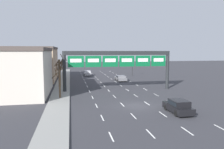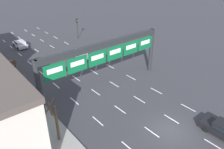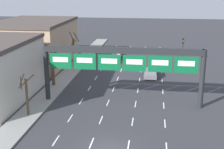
# 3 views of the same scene
# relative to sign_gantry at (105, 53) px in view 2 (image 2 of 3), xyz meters

# --- Properties ---
(ground_plane) EXTENTS (220.00, 220.00, 0.00)m
(ground_plane) POSITION_rel_sign_gantry_xyz_m (0.00, -10.90, -5.29)
(ground_plane) COLOR #333338
(lane_dashes) EXTENTS (10.02, 67.00, 0.01)m
(lane_dashes) POSITION_rel_sign_gantry_xyz_m (-0.00, 2.60, -5.28)
(lane_dashes) COLOR white
(lane_dashes) RESTS_ON ground_plane
(sign_gantry) EXTENTS (18.66, 0.70, 6.79)m
(sign_gantry) POSITION_rel_sign_gantry_xyz_m (0.00, 0.00, 0.00)
(sign_gantry) COLOR #232628
(sign_gantry) RESTS_ON ground_plane
(car_grey) EXTENTS (1.97, 4.73, 1.20)m
(car_grey) POSITION_rel_sign_gantry_xyz_m (3.19, 11.79, -4.63)
(car_grey) COLOR slate
(car_grey) RESTS_ON ground_plane
(car_silver) EXTENTS (1.80, 4.14, 1.37)m
(car_silver) POSITION_rel_sign_gantry_xyz_m (-3.49, 23.75, -4.56)
(car_silver) COLOR #B7B7BC
(car_silver) RESTS_ON ground_plane
(car_black) EXTENTS (1.86, 4.19, 1.49)m
(car_black) POSITION_rel_sign_gantry_xyz_m (3.51, -14.75, -4.50)
(car_black) COLOR black
(car_black) RESTS_ON ground_plane
(traffic_light_near_gantry) EXTENTS (0.30, 0.35, 4.48)m
(traffic_light_near_gantry) POSITION_rel_sign_gantry_xyz_m (8.66, 21.29, -2.08)
(traffic_light_near_gantry) COLOR black
(traffic_light_near_gantry) RESTS_ON ground_plane
(tree_bare_second) EXTENTS (1.68, 1.86, 4.41)m
(tree_bare_second) POSITION_rel_sign_gantry_xyz_m (-9.67, -4.78, -2.82)
(tree_bare_second) COLOR brown
(tree_bare_second) RESTS_ON sidewalk_left
(tree_bare_third) EXTENTS (1.87, 1.88, 5.14)m
(tree_bare_third) POSITION_rel_sign_gantry_xyz_m (-10.09, 5.45, -2.25)
(tree_bare_third) COLOR brown
(tree_bare_third) RESTS_ON sidewalk_left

